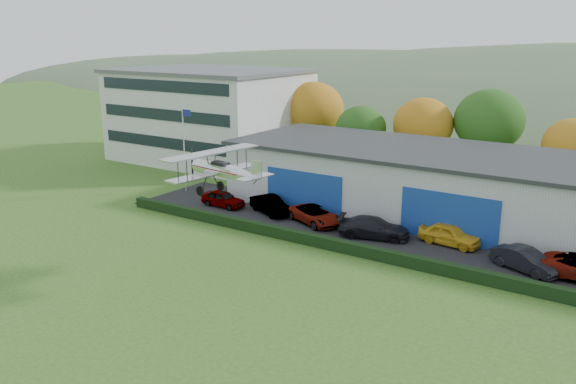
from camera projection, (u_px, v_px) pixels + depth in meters
The scene contains 15 objects.
ground at pixel (177, 361), 26.50m from camera, with size 300.00×300.00×0.00m, color #2F5D1D.
apron at pixel (415, 241), 41.80m from camera, with size 48.00×9.00×0.05m, color black.
hedge at pixel (387, 256), 37.84m from camera, with size 46.00×0.60×0.80m, color black.
hangar at pixel (475, 188), 45.66m from camera, with size 40.60×12.60×5.30m.
office_block at pixel (210, 114), 68.23m from camera, with size 20.60×15.60×10.40m.
flagpole at pixel (185, 141), 53.55m from camera, with size 1.05×0.10×8.00m.
tree_belt at pixel (473, 126), 57.27m from camera, with size 75.70×13.22×10.12m.
distant_hills at pixel (565, 148), 144.90m from camera, with size 430.00×196.00×56.00m.
car_0 at pixel (223, 199), 49.79m from camera, with size 1.61×4.01×1.37m, color gray.
car_1 at pixel (270, 205), 47.79m from camera, with size 1.54×4.40×1.45m, color gray.
car_2 at pixel (315, 215), 45.34m from camera, with size 2.26×4.91×1.36m, color gray.
car_3 at pixel (374, 227), 42.20m from camera, with size 2.09×5.14×1.49m, color black.
car_4 at pixel (450, 235), 40.75m from camera, with size 1.73×4.29×1.46m, color gold.
car_5 at pixel (525, 260), 36.24m from camera, with size 1.51×4.34×1.43m, color black.
biplane at pixel (222, 169), 34.59m from camera, with size 6.06×6.94×2.58m.
Camera 1 is at (17.22, -16.88, 14.31)m, focal length 36.56 mm.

